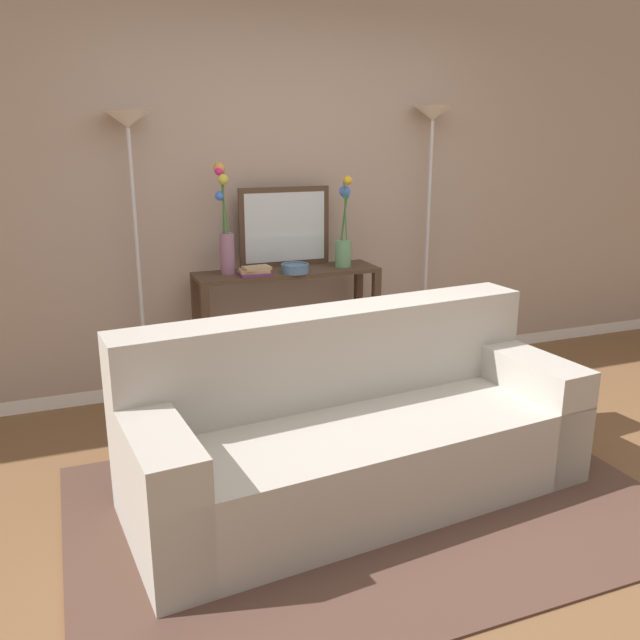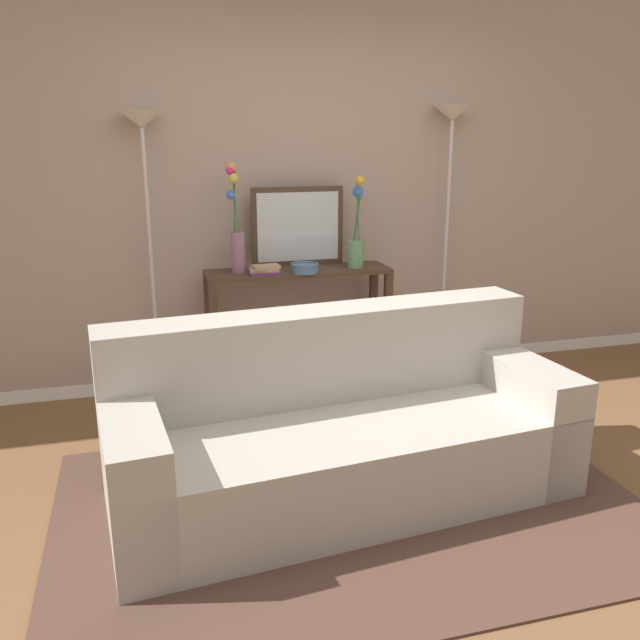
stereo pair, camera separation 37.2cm
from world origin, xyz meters
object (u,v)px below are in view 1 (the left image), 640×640
at_px(fruit_bowl, 295,268).
at_px(book_row_under_console, 248,389).
at_px(floor_lamp_right, 431,166).
at_px(console_table, 288,311).
at_px(floor_lamp_left, 132,179).
at_px(vase_short_flowers, 344,237).
at_px(book_stack, 255,271).
at_px(wall_mirror, 285,227).
at_px(couch, 354,432).
at_px(vase_tall_flowers, 225,229).

height_order(fruit_bowl, book_row_under_console, fruit_bowl).
bearing_deg(floor_lamp_right, console_table, -174.21).
bearing_deg(floor_lamp_left, console_table, -6.91).
xyz_separation_m(vase_short_flowers, book_row_under_console, (-0.68, 0.02, -0.99)).
bearing_deg(vase_short_flowers, floor_lamp_right, 10.25).
relative_size(fruit_bowl, book_stack, 0.90).
height_order(floor_lamp_right, fruit_bowl, floor_lamp_right).
distance_m(floor_lamp_right, wall_mirror, 1.14).
bearing_deg(fruit_bowl, floor_lamp_left, 167.46).
bearing_deg(console_table, couch, -95.24).
bearing_deg(console_table, vase_short_flowers, -2.49).
height_order(vase_short_flowers, book_stack, vase_short_flowers).
bearing_deg(floor_lamp_left, fruit_bowl, -12.54).
height_order(console_table, book_row_under_console, console_table).
xyz_separation_m(couch, floor_lamp_left, (-0.81, 1.48, 1.13)).
distance_m(book_stack, book_row_under_console, 0.82).
height_order(couch, book_row_under_console, couch).
bearing_deg(book_row_under_console, floor_lamp_left, 170.08).
xyz_separation_m(wall_mirror, book_stack, (-0.27, -0.21, -0.24)).
bearing_deg(floor_lamp_left, vase_short_flowers, -5.60).
xyz_separation_m(floor_lamp_right, book_stack, (-1.35, -0.19, -0.62)).
height_order(wall_mirror, vase_tall_flowers, vase_tall_flowers).
bearing_deg(couch, book_row_under_console, 96.75).
bearing_deg(fruit_bowl, wall_mirror, 86.69).
xyz_separation_m(vase_tall_flowers, vase_short_flowers, (0.79, -0.05, -0.09)).
xyz_separation_m(floor_lamp_left, book_row_under_console, (0.65, -0.11, -1.39)).
bearing_deg(fruit_bowl, vase_short_flowers, 12.32).
relative_size(vase_tall_flowers, book_stack, 3.46).
bearing_deg(book_row_under_console, wall_mirror, 23.13).
bearing_deg(wall_mirror, book_stack, -142.20).
xyz_separation_m(book_stack, book_row_under_console, (-0.05, 0.07, -0.82)).
relative_size(floor_lamp_right, book_row_under_console, 4.33).
xyz_separation_m(floor_lamp_left, vase_tall_flowers, (0.54, -0.08, -0.32)).
relative_size(floor_lamp_right, wall_mirror, 3.04).
height_order(floor_lamp_left, fruit_bowl, floor_lamp_left).
relative_size(couch, floor_lamp_left, 1.23).
bearing_deg(book_stack, wall_mirror, 37.80).
bearing_deg(floor_lamp_left, book_row_under_console, -9.92).
relative_size(floor_lamp_left, vase_short_flowers, 3.07).
distance_m(floor_lamp_left, vase_short_flowers, 1.39).
xyz_separation_m(vase_short_flowers, book_stack, (-0.63, -0.06, -0.17)).
height_order(wall_mirror, book_row_under_console, wall_mirror).
distance_m(console_table, vase_short_flowers, 0.62).
bearing_deg(vase_tall_flowers, book_stack, -32.69).
height_order(floor_lamp_left, floor_lamp_right, floor_lamp_right).
bearing_deg(vase_short_flowers, wall_mirror, 156.88).
relative_size(console_table, floor_lamp_left, 0.66).
bearing_deg(couch, fruit_bowl, 83.45).
height_order(vase_tall_flowers, vase_short_flowers, vase_tall_flowers).
distance_m(couch, book_row_under_console, 1.40).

